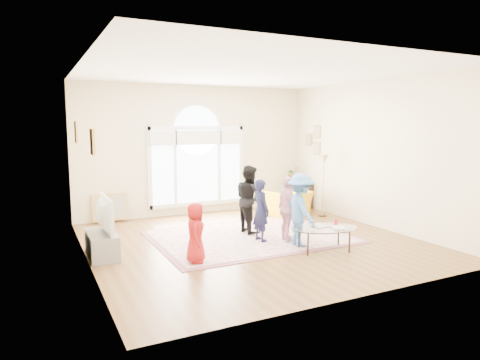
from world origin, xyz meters
name	(u,v)px	position (x,y,z in m)	size (l,w,h in m)	color
ground	(252,241)	(0.00, 0.00, 0.00)	(6.00, 6.00, 0.00)	brown
room_shell	(199,152)	(0.01, 2.83, 1.57)	(6.00, 6.00, 6.00)	beige
area_rug	(250,236)	(0.12, 0.30, 0.01)	(3.60, 2.60, 0.02)	beige
rug_border	(250,237)	(0.12, 0.30, 0.01)	(3.80, 2.80, 0.01)	#8A505C
tv_console	(102,244)	(-2.75, 0.30, 0.21)	(0.45, 1.00, 0.42)	gray
television	(101,215)	(-2.74, 0.30, 0.73)	(0.17, 1.06, 0.61)	black
coffee_table	(324,229)	(0.86, -1.10, 0.40)	(1.37, 1.05, 0.54)	silver
armchair	(289,203)	(1.91, 1.68, 0.31)	(0.95, 0.83, 0.62)	yellow
side_cabinet	(302,195)	(2.78, 2.39, 0.35)	(0.40, 0.50, 0.70)	black
floor_lamp	(324,164)	(2.63, 1.27, 1.28)	(0.25, 0.25, 1.51)	black
plant_pedestal	(292,193)	(2.70, 2.75, 0.35)	(0.20, 0.20, 0.70)	white
potted_plant	(293,174)	(2.70, 2.75, 0.89)	(0.34, 0.30, 0.38)	#33722D
leaning_picture	(111,222)	(-2.17, 2.90, 0.00)	(0.80, 0.05, 0.62)	tan
child_red	(195,233)	(-1.43, -0.75, 0.51)	(0.48, 0.31, 0.97)	#A31818
child_navy	(261,210)	(0.14, -0.08, 0.61)	(0.43, 0.28, 1.19)	#151835
child_black	(250,199)	(0.26, 0.62, 0.72)	(0.68, 0.53, 1.39)	black
child_pink	(288,209)	(0.58, -0.33, 0.64)	(0.73, 0.30, 1.25)	#E9A6BC
child_blue	(301,210)	(0.63, -0.70, 0.69)	(0.86, 0.50, 1.34)	#477FC6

